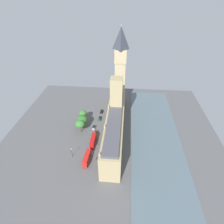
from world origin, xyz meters
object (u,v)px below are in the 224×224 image
(plane_tree_under_trees, at_px, (83,113))
(parliament_building, at_px, (115,123))
(clock_tower, at_px, (120,68))
(street_lamp_slot_11, at_px, (83,124))
(car_dark_green_opposite_hall, at_px, (100,118))
(car_yellow_cab_by_river_gate, at_px, (96,133))
(car_silver_far_end, at_px, (94,127))
(street_lamp_slot_10, at_px, (72,151))
(car_black_corner, at_px, (102,111))
(plane_tree_kerbside, at_px, (82,120))
(plane_tree_near_tower, at_px, (80,124))
(double_decker_bus_midblock, at_px, (93,140))
(pedestrian_leading, at_px, (96,159))
(double_decker_bus_trailing, at_px, (87,158))

(plane_tree_under_trees, bearing_deg, parliament_building, 152.45)
(plane_tree_under_trees, bearing_deg, clock_tower, -132.25)
(street_lamp_slot_11, bearing_deg, car_dark_green_opposite_hall, -127.33)
(parliament_building, height_order, car_yellow_cab_by_river_gate, parliament_building)
(car_dark_green_opposite_hall, height_order, car_yellow_cab_by_river_gate, same)
(car_silver_far_end, relative_size, street_lamp_slot_10, 0.75)
(car_black_corner, relative_size, car_silver_far_end, 0.93)
(plane_tree_kerbside, height_order, street_lamp_slot_11, plane_tree_kerbside)
(parliament_building, bearing_deg, street_lamp_slot_11, -8.27)
(plane_tree_kerbside, xyz_separation_m, plane_tree_near_tower, (0.40, 4.74, -0.18))
(street_lamp_slot_10, bearing_deg, car_dark_green_opposite_hall, -105.84)
(plane_tree_under_trees, bearing_deg, car_yellow_cab_by_river_gate, 131.28)
(parliament_building, relative_size, car_dark_green_opposite_hall, 14.79)
(plane_tree_near_tower, distance_m, street_lamp_slot_10, 22.42)
(double_decker_bus_midblock, xyz_separation_m, street_lamp_slot_10, (10.16, 11.69, 1.76))
(pedestrian_leading, height_order, street_lamp_slot_11, street_lamp_slot_11)
(clock_tower, xyz_separation_m, double_decker_bus_midblock, (13.78, 49.59, -28.97))
(plane_tree_under_trees, distance_m, street_lamp_slot_11, 9.64)
(clock_tower, xyz_separation_m, plane_tree_under_trees, (24.74, 27.24, -24.49))
(double_decker_bus_midblock, relative_size, street_lamp_slot_10, 1.67)
(street_lamp_slot_10, bearing_deg, parliament_building, -136.77)
(double_decker_bus_midblock, distance_m, plane_tree_under_trees, 25.29)
(car_yellow_cab_by_river_gate, xyz_separation_m, street_lamp_slot_10, (10.58, 21.08, 3.51))
(plane_tree_near_tower, height_order, street_lamp_slot_11, plane_tree_near_tower)
(parliament_building, xyz_separation_m, car_dark_green_opposite_hall, (12.31, -16.08, -8.85))
(double_decker_bus_trailing, relative_size, plane_tree_under_trees, 1.12)
(car_silver_far_end, xyz_separation_m, double_decker_bus_midblock, (-2.11, 14.89, 1.75))
(plane_tree_kerbside, distance_m, plane_tree_near_tower, 4.76)
(car_black_corner, xyz_separation_m, pedestrian_leading, (-3.09, 48.20, -0.12))
(double_decker_bus_midblock, xyz_separation_m, plane_tree_under_trees, (10.96, -22.35, 4.48))
(car_black_corner, height_order, street_lamp_slot_10, street_lamp_slot_10)
(clock_tower, relative_size, plane_tree_under_trees, 6.47)
(plane_tree_kerbside, height_order, plane_tree_under_trees, plane_tree_kerbside)
(plane_tree_near_tower, bearing_deg, double_decker_bus_trailing, 110.30)
(clock_tower, height_order, pedestrian_leading, clock_tower)
(pedestrian_leading, bearing_deg, plane_tree_near_tower, -30.65)
(car_dark_green_opposite_hall, xyz_separation_m, street_lamp_slot_11, (9.81, 12.87, 3.90))
(clock_tower, height_order, plane_tree_under_trees, clock_tower)
(street_lamp_slot_10, bearing_deg, car_black_corner, -102.85)
(parliament_building, height_order, plane_tree_kerbside, parliament_building)
(car_yellow_cab_by_river_gate, relative_size, street_lamp_slot_11, 0.68)
(double_decker_bus_midblock, xyz_separation_m, plane_tree_near_tower, (10.31, -10.61, 4.07))
(pedestrian_leading, bearing_deg, double_decker_bus_trailing, 45.52)
(clock_tower, xyz_separation_m, car_yellow_cab_by_river_gate, (13.36, 40.20, -30.72))
(car_silver_far_end, height_order, street_lamp_slot_11, street_lamp_slot_11)
(car_yellow_cab_by_river_gate, height_order, street_lamp_slot_10, street_lamp_slot_10)
(car_yellow_cab_by_river_gate, height_order, street_lamp_slot_11, street_lamp_slot_11)
(pedestrian_leading, distance_m, street_lamp_slot_10, 14.32)
(pedestrian_leading, distance_m, plane_tree_near_tower, 28.02)
(car_black_corner, relative_size, car_yellow_cab_by_river_gate, 0.92)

